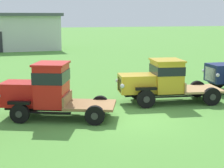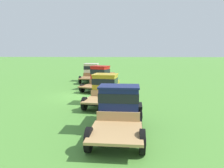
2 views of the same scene
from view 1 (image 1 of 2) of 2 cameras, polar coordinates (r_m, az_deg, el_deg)
The scene contains 3 objects.
ground_plane at distance 13.99m, azimuth 3.77°, elevation -5.84°, with size 240.00×240.00×0.00m, color #518E38.
vintage_truck_second_in_line at distance 14.14m, azimuth -10.73°, elevation -0.99°, with size 4.87×3.22×2.27m.
vintage_truck_midrow_center at distance 16.51m, azimuth 8.24°, elevation 0.63°, with size 5.19×2.56×2.09m.
Camera 1 is at (-4.94, -12.44, 4.08)m, focal length 55.00 mm.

